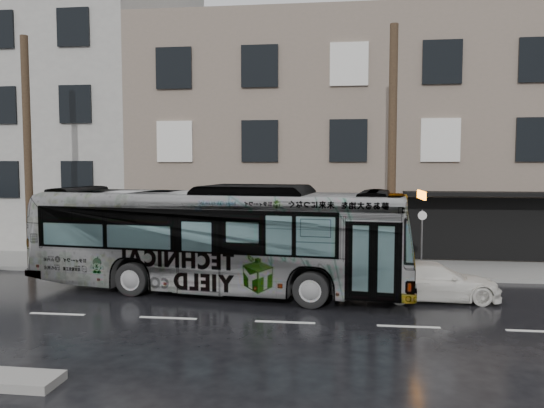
{
  "coord_description": "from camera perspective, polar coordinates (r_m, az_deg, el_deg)",
  "views": [
    {
      "loc": [
        4.53,
        -16.21,
        4.16
      ],
      "look_at": [
        2.24,
        2.5,
        2.77
      ],
      "focal_mm": 35.0,
      "sensor_mm": 36.0,
      "label": 1
    }
  ],
  "objects": [
    {
      "name": "utility_pole_rear",
      "position": [
        22.92,
        -24.79,
        5.05
      ],
      "size": [
        0.3,
        0.3,
        9.0
      ],
      "primitive_type": "cylinder",
      "color": "#453522",
      "rests_on": "sidewalk"
    },
    {
      "name": "utility_pole_front",
      "position": [
        19.61,
        12.8,
        5.54
      ],
      "size": [
        0.3,
        0.3,
        9.0
      ],
      "primitive_type": "cylinder",
      "color": "#453522",
      "rests_on": "sidewalk"
    },
    {
      "name": "bus",
      "position": [
        17.5,
        -5.79,
        -3.71
      ],
      "size": [
        12.89,
        4.57,
        3.51
      ],
      "primitive_type": "imported",
      "rotation": [
        0.0,
        0.0,
        1.44
      ],
      "color": "#B2B2B2",
      "rests_on": "ground"
    },
    {
      "name": "white_sedan",
      "position": [
        17.26,
        16.94,
        -7.94
      ],
      "size": [
        4.1,
        1.86,
        1.17
      ],
      "primitive_type": "imported",
      "rotation": [
        0.0,
        0.0,
        1.63
      ],
      "color": "white",
      "rests_on": "ground"
    },
    {
      "name": "sign_post",
      "position": [
        19.95,
        15.79,
        -4.05
      ],
      "size": [
        0.06,
        0.06,
        2.4
      ],
      "primitive_type": "cylinder",
      "color": "slate",
      "rests_on": "sidewalk"
    },
    {
      "name": "ground",
      "position": [
        17.33,
        -8.51,
        -9.72
      ],
      "size": [
        120.0,
        120.0,
        0.0
      ],
      "primitive_type": "plane",
      "color": "black",
      "rests_on": "ground"
    },
    {
      "name": "sidewalk",
      "position": [
        21.97,
        -5.08,
        -6.52
      ],
      "size": [
        90.0,
        3.6,
        0.15
      ],
      "primitive_type": "cube",
      "color": "gray",
      "rests_on": "ground"
    },
    {
      "name": "slush_pile",
      "position": [
        11.68,
        -26.16,
        -16.62
      ],
      "size": [
        1.81,
        0.83,
        0.18
      ],
      "primitive_type": "cube",
      "rotation": [
        0.0,
        0.0,
        -0.02
      ],
      "color": "gray",
      "rests_on": "ground"
    },
    {
      "name": "building_taupe",
      "position": [
        28.94,
        7.95,
        6.82
      ],
      "size": [
        20.0,
        12.0,
        11.0
      ],
      "primitive_type": "cube",
      "color": "#7C6B5F",
      "rests_on": "ground"
    }
  ]
}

